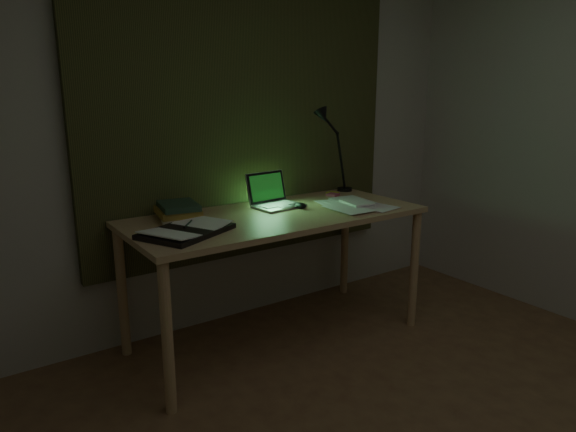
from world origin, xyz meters
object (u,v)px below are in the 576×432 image
book_stack (179,211)px  loose_papers (349,204)px  desk (277,278)px  laptop (279,191)px  desk_lamp (346,151)px  open_textbook (186,230)px

book_stack → loose_papers: bearing=-14.7°
desk → laptop: size_ratio=5.34×
desk → desk_lamp: (0.80, 0.31, 0.69)m
desk → open_textbook: open_textbook is taller
desk → laptop: 0.54m
laptop → desk_lamp: (0.69, 0.18, 0.18)m
book_stack → loose_papers: (1.03, -0.27, -0.04)m
loose_papers → desk_lamp: size_ratio=0.60×
laptop → loose_papers: laptop is taller
loose_papers → book_stack: bearing=165.3°
desk → loose_papers: loose_papers is taller
laptop → desk_lamp: size_ratio=0.58×
desk → book_stack: (-0.53, 0.19, 0.46)m
laptop → book_stack: size_ratio=1.25×
laptop → open_textbook: laptop is taller
desk → open_textbook: (-0.62, -0.10, 0.42)m
loose_papers → desk_lamp: 0.57m
open_textbook → desk_lamp: 1.50m
open_textbook → desk_lamp: (1.42, 0.41, 0.27)m
desk_lamp → open_textbook: bearing=-155.9°
laptop → open_textbook: (-0.72, -0.23, -0.09)m
open_textbook → loose_papers: open_textbook is taller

